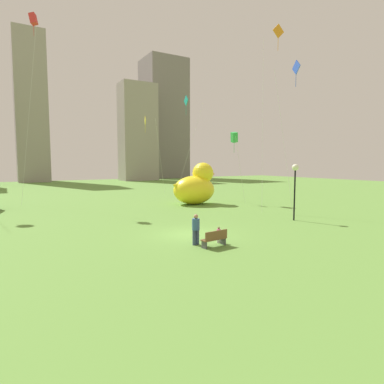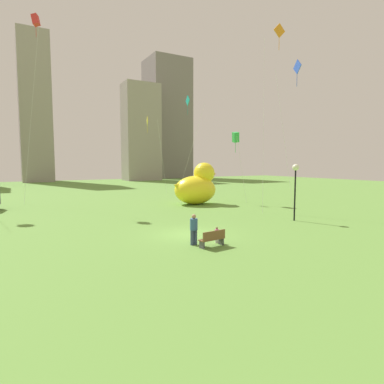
% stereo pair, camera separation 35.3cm
% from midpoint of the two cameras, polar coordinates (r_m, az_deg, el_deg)
% --- Properties ---
extents(ground_plane, '(140.00, 140.00, 0.00)m').
position_cam_midpoint_polar(ground_plane, '(20.48, -0.71, -7.53)').
color(ground_plane, '#61913C').
extents(park_bench, '(1.57, 0.64, 0.90)m').
position_cam_midpoint_polar(park_bench, '(17.45, 3.51, -8.21)').
color(park_bench, brown).
rests_on(park_bench, ground).
extents(person_adult, '(0.42, 0.42, 1.71)m').
position_cam_midpoint_polar(person_adult, '(17.74, 0.12, -6.42)').
color(person_adult, '#38476B').
rests_on(person_adult, ground).
extents(person_child, '(0.22, 0.22, 0.91)m').
position_cam_midpoint_polar(person_child, '(18.34, 4.21, -7.46)').
color(person_child, silver).
rests_on(person_child, ground).
extents(giant_inflatable_duck, '(5.48, 3.52, 4.55)m').
position_cam_midpoint_polar(giant_inflatable_duck, '(35.01, 0.35, 0.98)').
color(giant_inflatable_duck, yellow).
rests_on(giant_inflatable_duck, ground).
extents(lamppost, '(0.51, 0.51, 4.42)m').
position_cam_midpoint_polar(lamppost, '(26.17, 17.49, 2.75)').
color(lamppost, black).
rests_on(lamppost, ground).
extents(city_skyline, '(69.63, 20.45, 34.83)m').
position_cam_midpoint_polar(city_skyline, '(86.83, -20.27, 11.83)').
color(city_skyline, gray).
rests_on(city_skyline, ground).
extents(kite_red, '(2.40, 2.43, 20.18)m').
position_cam_midpoint_polar(kite_red, '(41.66, -26.63, 25.53)').
color(kite_red, silver).
rests_on(kite_red, ground).
extents(kite_green, '(1.85, 1.58, 8.01)m').
position_cam_midpoint_polar(kite_green, '(36.71, 7.24, 9.57)').
color(kite_green, silver).
rests_on(kite_green, ground).
extents(kite_blue, '(1.56, 2.69, 13.62)m').
position_cam_midpoint_polar(kite_blue, '(31.61, 17.52, 19.29)').
color(kite_blue, silver).
rests_on(kite_blue, ground).
extents(kite_yellow, '(3.30, 3.70, 11.19)m').
position_cam_midpoint_polar(kite_yellow, '(47.40, -8.33, 11.90)').
color(kite_yellow, silver).
rests_on(kite_yellow, ground).
extents(kite_teal, '(2.81, 3.24, 12.74)m').
position_cam_midpoint_polar(kite_teal, '(40.77, -1.28, 15.10)').
color(kite_teal, silver).
rests_on(kite_teal, ground).
extents(kite_orange, '(2.38, 1.95, 16.97)m').
position_cam_midpoint_polar(kite_orange, '(32.79, 14.46, 24.36)').
color(kite_orange, silver).
rests_on(kite_orange, ground).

